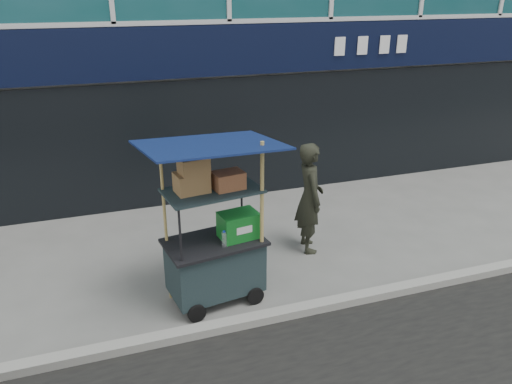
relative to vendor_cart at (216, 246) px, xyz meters
name	(u,v)px	position (x,y,z in m)	size (l,w,h in m)	color
ground	(312,302)	(1.19, -0.50, -0.81)	(80.00, 80.00, 0.00)	slate
curb	(318,306)	(1.19, -0.70, -0.75)	(80.00, 0.18, 0.12)	gray
vendor_cart	(216,246)	(0.00, 0.00, 0.00)	(1.86, 1.44, 2.30)	#182629
vendor_man	(310,198)	(1.76, 0.90, 0.09)	(0.66, 0.43, 1.80)	black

